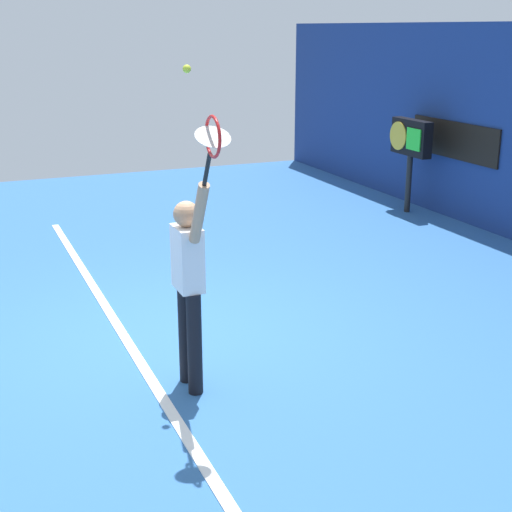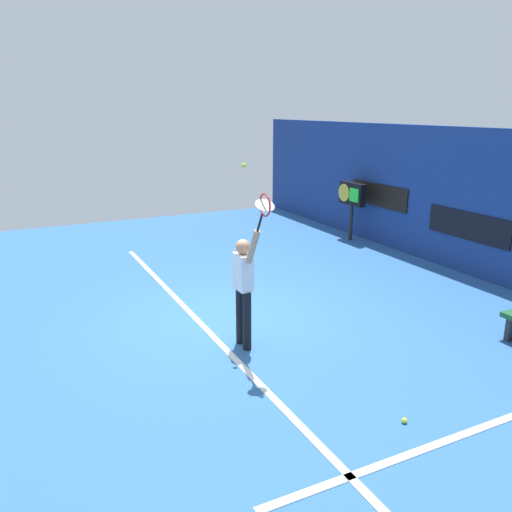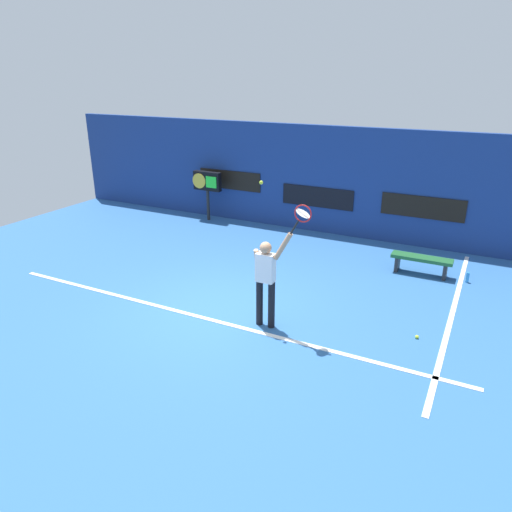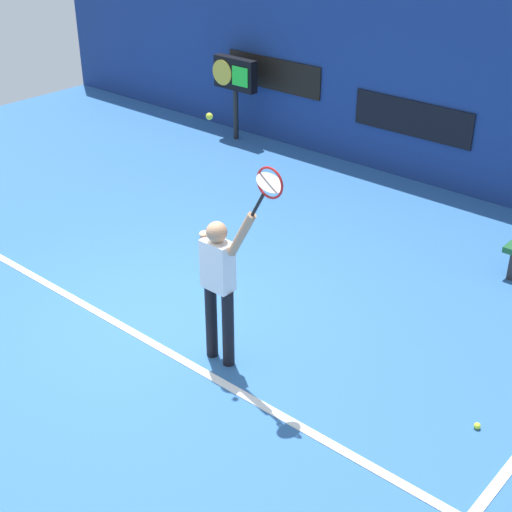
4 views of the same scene
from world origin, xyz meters
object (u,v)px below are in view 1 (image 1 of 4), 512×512
tennis_player (189,279)px  tennis_racket (212,141)px  scoreboard_clock (411,141)px  tennis_ball (187,69)px

tennis_player → tennis_racket: (0.67, -0.00, 1.27)m
tennis_player → scoreboard_clock: 7.24m
tennis_player → tennis_ball: 1.74m
tennis_player → tennis_racket: tennis_racket is taller
tennis_racket → tennis_ball: 0.94m
tennis_racket → tennis_ball: (-0.81, 0.08, 0.46)m
tennis_ball → scoreboard_clock: size_ratio=0.04×
tennis_player → tennis_ball: tennis_ball is taller
tennis_racket → scoreboard_clock: (-5.41, 5.46, -1.06)m
tennis_player → tennis_ball: bearing=151.7°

